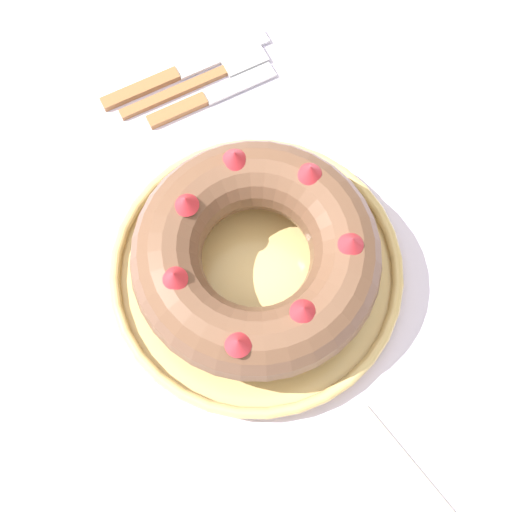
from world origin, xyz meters
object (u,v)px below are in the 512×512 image
object	(u,v)px
serving_dish	(256,271)
bundt_cake	(256,256)
fork	(205,79)
serving_knife	(175,74)
cake_knife	(203,100)

from	to	relation	value
serving_dish	bundt_cake	distance (m)	0.05
fork	serving_knife	distance (m)	0.04
serving_dish	bundt_cake	bearing A→B (deg)	90.38
serving_dish	fork	bearing A→B (deg)	166.74
serving_dish	cake_knife	xyz separation A→B (m)	(-0.22, 0.04, -0.01)
serving_knife	serving_dish	bearing A→B (deg)	-6.49
bundt_cake	serving_knife	xyz separation A→B (m)	(-0.27, 0.03, -0.06)
serving_dish	bundt_cake	world-z (taller)	bundt_cake
serving_dish	cake_knife	distance (m)	0.22
bundt_cake	cake_knife	bearing A→B (deg)	168.92
serving_knife	fork	bearing A→B (deg)	52.49
cake_knife	bundt_cake	bearing A→B (deg)	-5.13
bundt_cake	serving_knife	bearing A→B (deg)	174.00
fork	serving_knife	xyz separation A→B (m)	(-0.02, -0.03, 0.00)
bundt_cake	serving_knife	distance (m)	0.27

